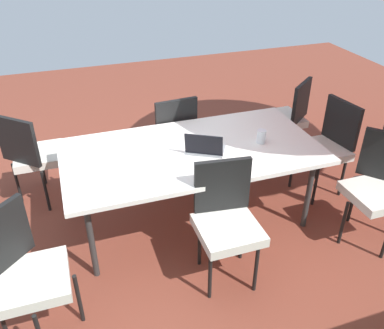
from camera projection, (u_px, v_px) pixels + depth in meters
The scene contains 11 objects.
ground_plane at pixel (192, 220), 3.99m from camera, with size 10.00×10.00×0.02m, color brown.
dining_table at pixel (192, 154), 3.60m from camera, with size 2.24×1.15×0.77m.
chair_southwest at pixel (286, 115), 4.70m from camera, with size 0.58×0.58×0.98m.
chair_northwest at pixel (379, 185), 3.51m from camera, with size 0.59×0.58×0.98m.
chair_north at pixel (226, 218), 3.12m from camera, with size 0.47×0.49×0.98m.
chair_northeast at pixel (24, 270), 2.67m from camera, with size 0.59×0.59×0.98m.
chair_south at pixel (172, 133), 4.33m from camera, with size 0.47×0.48×0.98m.
chair_southeast at pixel (33, 153), 3.97m from camera, with size 0.59×0.59×0.98m.
chair_west at pixel (327, 144), 4.13m from camera, with size 0.49×0.48×0.98m.
laptop at pixel (205, 148), 3.50m from camera, with size 0.40×0.37×0.21m.
cup at pixel (261, 136), 3.66m from camera, with size 0.08×0.08×0.12m, color white.
Camera 1 is at (1.00, 2.95, 2.54)m, focal length 38.47 mm.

